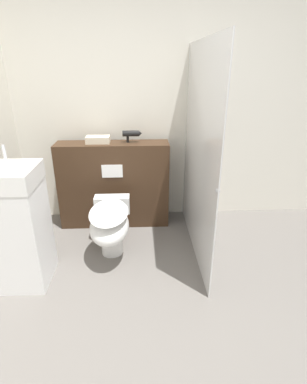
% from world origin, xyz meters
% --- Properties ---
extents(ground_plane, '(12.00, 12.00, 0.00)m').
position_xyz_m(ground_plane, '(0.00, 0.00, 0.00)').
color(ground_plane, slate).
extents(wall_back, '(8.00, 0.06, 2.50)m').
position_xyz_m(wall_back, '(0.00, 2.01, 1.25)').
color(wall_back, silver).
rests_on(wall_back, ground_plane).
extents(partition_panel, '(1.22, 0.30, 0.96)m').
position_xyz_m(partition_panel, '(-0.40, 1.76, 0.48)').
color(partition_panel, '#3D2819').
rests_on(partition_panel, ground_plane).
extents(shower_glass, '(0.04, 1.53, 1.93)m').
position_xyz_m(shower_glass, '(0.43, 1.22, 0.97)').
color(shower_glass, silver).
rests_on(shower_glass, ground_plane).
extents(toilet, '(0.36, 0.70, 0.51)m').
position_xyz_m(toilet, '(-0.39, 1.08, 0.34)').
color(toilet, white).
rests_on(toilet, ground_plane).
extents(sink_vanity, '(0.51, 0.44, 1.17)m').
position_xyz_m(sink_vanity, '(-1.15, 0.77, 0.52)').
color(sink_vanity, white).
rests_on(sink_vanity, ground_plane).
extents(hair_drier, '(0.21, 0.06, 0.13)m').
position_xyz_m(hair_drier, '(-0.19, 1.78, 1.05)').
color(hair_drier, black).
rests_on(hair_drier, partition_panel).
extents(folded_towel, '(0.25, 0.15, 0.07)m').
position_xyz_m(folded_towel, '(-0.54, 1.77, 0.99)').
color(folded_towel, beige).
rests_on(folded_towel, partition_panel).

